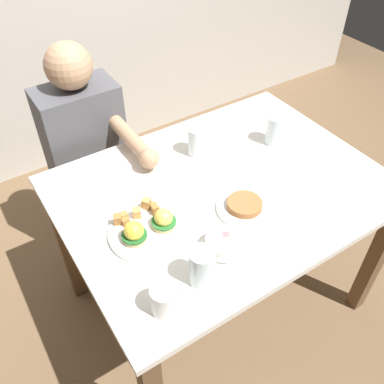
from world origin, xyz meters
The scene contains 11 objects.
ground_plane centered at (0.00, 0.00, 0.00)m, with size 6.00×6.00×0.00m, color brown.
dining_table centered at (0.00, 0.00, 0.63)m, with size 1.20×0.90×0.74m.
eggs_benedict_plate centered at (-0.35, -0.05, 0.76)m, with size 0.27×0.27×0.09m.
fruit_bowl centered at (-0.18, -0.25, 0.77)m, with size 0.12×0.12×0.06m.
coffee_mug centered at (-0.44, -0.33, 0.79)m, with size 0.11×0.08×0.09m.
fork centered at (0.41, -0.07, 0.74)m, with size 0.11×0.14×0.00m.
water_glass_near centered at (0.34, 0.11, 0.79)m, with size 0.08×0.08×0.13m.
water_glass_far centered at (0.03, 0.22, 0.79)m, with size 0.08×0.08×0.12m.
water_glass_extra centered at (-0.30, -0.31, 0.80)m, with size 0.08×0.08×0.13m.
side_plate centered at (-0.01, -0.14, 0.75)m, with size 0.20×0.20×0.04m.
diner_person centered at (-0.30, 0.60, 0.65)m, with size 0.34×0.54×1.14m.
Camera 1 is at (-0.73, -0.91, 1.80)m, focal length 39.08 mm.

